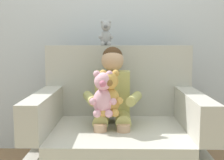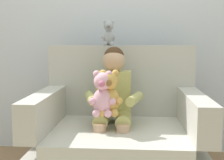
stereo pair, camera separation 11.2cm
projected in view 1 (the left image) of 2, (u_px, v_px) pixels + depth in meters
The scene contains 6 objects.
back_wall at pixel (118, 15), 2.82m from camera, with size 6.00×0.10×2.60m, color silver.
armchair at pixel (118, 139), 2.25m from camera, with size 1.21×0.92×1.01m.
seated_child at pixel (112, 96), 2.23m from camera, with size 0.45×0.39×0.82m.
plush_pink at pixel (103, 95), 2.05m from camera, with size 0.19×0.15×0.31m.
plush_honey at pixel (109, 94), 2.07m from camera, with size 0.19×0.15×0.32m.
plush_grey_on_backrest at pixel (106, 34), 2.48m from camera, with size 0.12×0.10×0.21m.
Camera 1 is at (-0.01, -2.13, 1.04)m, focal length 48.03 mm.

